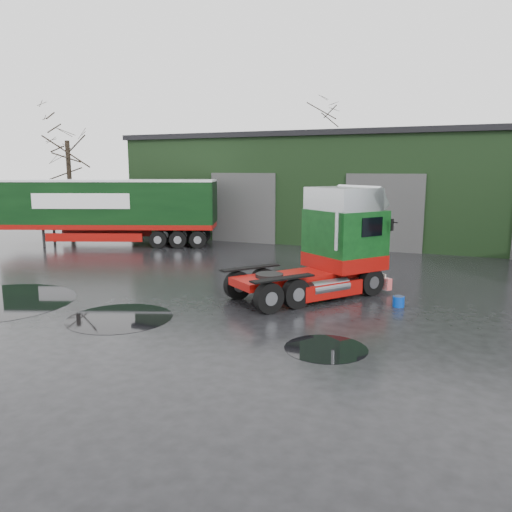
{
  "coord_description": "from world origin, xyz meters",
  "views": [
    {
      "loc": [
        6.08,
        -12.28,
        4.29
      ],
      "look_at": [
        0.31,
        1.16,
        1.7
      ],
      "focal_mm": 35.0,
      "sensor_mm": 36.0,
      "label": 1
    }
  ],
  "objects_px": {
    "tree_back_a": "(321,162)",
    "trailer_left": "(110,212)",
    "tree_left": "(69,169)",
    "warehouse": "(400,186)",
    "wash_bucket": "(399,302)",
    "hero_tractor": "(306,243)"
  },
  "relations": [
    {
      "from": "tree_back_a",
      "to": "trailer_left",
      "type": "bearing_deg",
      "value": -107.62
    },
    {
      "from": "trailer_left",
      "to": "tree_left",
      "type": "bearing_deg",
      "value": 44.87
    },
    {
      "from": "warehouse",
      "to": "wash_bucket",
      "type": "xyz_separation_m",
      "value": [
        2.23,
        -16.64,
        -2.99
      ]
    },
    {
      "from": "wash_bucket",
      "to": "tree_left",
      "type": "bearing_deg",
      "value": 157.86
    },
    {
      "from": "warehouse",
      "to": "tree_left",
      "type": "xyz_separation_m",
      "value": [
        -19.0,
        -8.0,
        1.09
      ]
    },
    {
      "from": "tree_left",
      "to": "wash_bucket",
      "type": "bearing_deg",
      "value": -22.14
    },
    {
      "from": "tree_back_a",
      "to": "warehouse",
      "type": "bearing_deg",
      "value": -51.34
    },
    {
      "from": "hero_tractor",
      "to": "wash_bucket",
      "type": "xyz_separation_m",
      "value": [
        3.05,
        0.0,
        -1.67
      ]
    },
    {
      "from": "wash_bucket",
      "to": "tree_back_a",
      "type": "bearing_deg",
      "value": 111.0
    },
    {
      "from": "wash_bucket",
      "to": "warehouse",
      "type": "bearing_deg",
      "value": 97.63
    },
    {
      "from": "hero_tractor",
      "to": "trailer_left",
      "type": "xyz_separation_m",
      "value": [
        -13.53,
        6.64,
        0.0
      ]
    },
    {
      "from": "hero_tractor",
      "to": "wash_bucket",
      "type": "distance_m",
      "value": 3.48
    },
    {
      "from": "warehouse",
      "to": "tree_back_a",
      "type": "relative_size",
      "value": 3.41
    },
    {
      "from": "hero_tractor",
      "to": "wash_bucket",
      "type": "height_order",
      "value": "hero_tractor"
    },
    {
      "from": "warehouse",
      "to": "trailer_left",
      "type": "relative_size",
      "value": 2.73
    },
    {
      "from": "warehouse",
      "to": "wash_bucket",
      "type": "distance_m",
      "value": 17.05
    },
    {
      "from": "trailer_left",
      "to": "tree_back_a",
      "type": "xyz_separation_m",
      "value": [
        6.35,
        20.0,
        2.91
      ]
    },
    {
      "from": "warehouse",
      "to": "trailer_left",
      "type": "distance_m",
      "value": 17.54
    },
    {
      "from": "tree_left",
      "to": "hero_tractor",
      "type": "bearing_deg",
      "value": -25.43
    },
    {
      "from": "trailer_left",
      "to": "wash_bucket",
      "type": "relative_size",
      "value": 33.43
    },
    {
      "from": "wash_bucket",
      "to": "tree_left",
      "type": "distance_m",
      "value": 23.28
    },
    {
      "from": "warehouse",
      "to": "hero_tractor",
      "type": "xyz_separation_m",
      "value": [
        -0.82,
        -16.64,
        -1.32
      ]
    }
  ]
}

